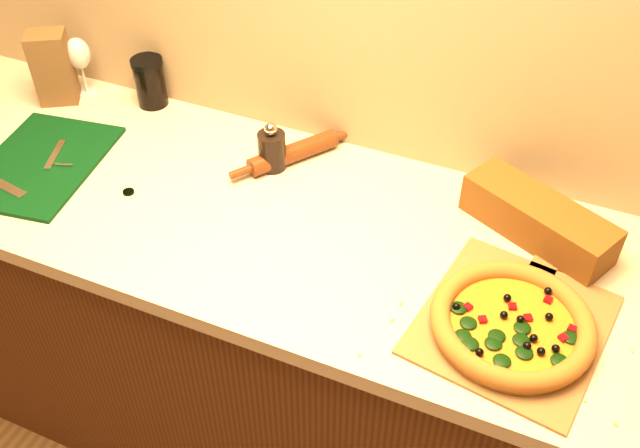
% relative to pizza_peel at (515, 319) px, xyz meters
% --- Properties ---
extents(cabinet, '(2.80, 0.65, 0.86)m').
position_rel_pizza_peel_xyz_m(cabinet, '(-0.50, 0.10, -0.47)').
color(cabinet, '#421F0E').
rests_on(cabinet, ground).
extents(countertop, '(2.84, 0.68, 0.04)m').
position_rel_pizza_peel_xyz_m(countertop, '(-0.50, 0.10, -0.02)').
color(countertop, beige).
rests_on(countertop, cabinet).
extents(pizza_peel, '(0.38, 0.52, 0.01)m').
position_rel_pizza_peel_xyz_m(pizza_peel, '(0.00, 0.00, 0.00)').
color(pizza_peel, brown).
rests_on(pizza_peel, countertop).
extents(pizza, '(0.31, 0.31, 0.04)m').
position_rel_pizza_peel_xyz_m(pizza, '(-0.00, -0.03, 0.02)').
color(pizza, '#AC6B2B').
rests_on(pizza, pizza_peel).
extents(cutting_board, '(0.33, 0.42, 0.03)m').
position_rel_pizza_peel_xyz_m(cutting_board, '(-1.19, 0.03, 0.00)').
color(cutting_board, black).
rests_on(cutting_board, countertop).
extents(bottle_cap, '(0.03, 0.03, 0.01)m').
position_rel_pizza_peel_xyz_m(bottle_cap, '(-0.92, 0.03, -0.00)').
color(bottle_cap, black).
rests_on(bottle_cap, countertop).
extents(pepper_grinder, '(0.07, 0.07, 0.13)m').
position_rel_pizza_peel_xyz_m(pepper_grinder, '(-0.65, 0.25, 0.05)').
color(pepper_grinder, black).
rests_on(pepper_grinder, countertop).
extents(rolling_pin, '(0.21, 0.30, 0.05)m').
position_rel_pizza_peel_xyz_m(rolling_pin, '(-0.62, 0.30, 0.02)').
color(rolling_pin, '#53230E').
rests_on(rolling_pin, countertop).
extents(bread_bag, '(0.36, 0.25, 0.09)m').
position_rel_pizza_peel_xyz_m(bread_bag, '(-0.01, 0.26, 0.04)').
color(bread_bag, '#613512').
rests_on(bread_bag, countertop).
extents(wine_glass, '(0.07, 0.07, 0.17)m').
position_rel_pizza_peel_xyz_m(wine_glass, '(-1.29, 0.35, 0.11)').
color(wine_glass, silver).
rests_on(wine_glass, countertop).
extents(paper_bag, '(0.13, 0.12, 0.20)m').
position_rel_pizza_peel_xyz_m(paper_bag, '(-1.33, 0.30, 0.10)').
color(paper_bag, brown).
rests_on(paper_bag, countertop).
extents(dark_jar, '(0.09, 0.09, 0.14)m').
position_rel_pizza_peel_xyz_m(dark_jar, '(-1.08, 0.38, 0.07)').
color(dark_jar, black).
rests_on(dark_jar, countertop).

